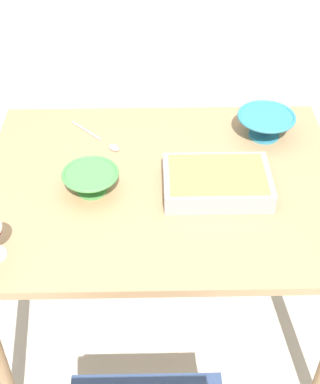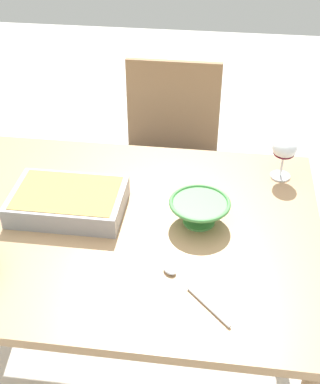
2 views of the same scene
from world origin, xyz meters
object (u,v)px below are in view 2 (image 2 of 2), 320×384
Objects in this scene: chair at (170,152)px; serving_spoon at (183,283)px; small_bowl at (199,210)px; casserole_dish at (68,200)px; wine_glass at (284,151)px; dining_table at (122,244)px.

chair reaches higher than serving_spoon.
chair is 4.80× the size of small_bowl.
serving_spoon is (-0.40, 0.28, -0.03)m from casserole_dish.
casserole_dish is (0.24, 0.78, 0.28)m from chair.
wine_glass is at bearing -157.63° from casserole_dish.
dining_table is 1.36× the size of chair.
serving_spoon is at bearing 62.69° from wine_glass.
dining_table is at bearing 9.52° from small_bowl.
dining_table is 8.19× the size of wine_glass.
chair is at bearing -107.04° from casserole_dish.
serving_spoon is (0.29, 0.56, -0.10)m from wine_glass.
wine_glass is 0.43× the size of casserole_dish.
serving_spoon is (0.02, 0.27, -0.04)m from small_bowl.
dining_table is at bearing 32.92° from wine_glass.
wine_glass reaches higher than serving_spoon.
casserole_dish is at bearing -14.28° from dining_table.
serving_spoon is at bearing 85.06° from small_bowl.
serving_spoon is at bearing 144.78° from casserole_dish.
wine_glass is 0.80× the size of small_bowl.
wine_glass is 0.74× the size of serving_spoon.
casserole_dish is at bearing -0.74° from small_bowl.
dining_table is 0.63m from wine_glass.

